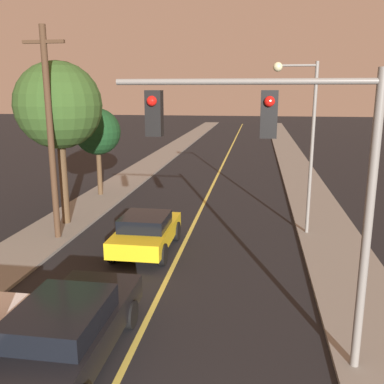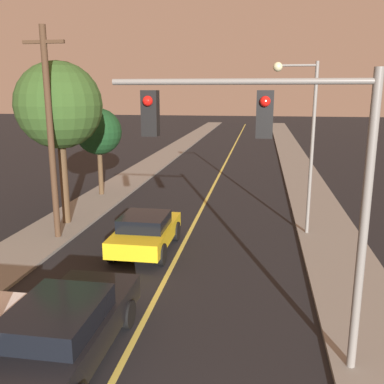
{
  "view_description": "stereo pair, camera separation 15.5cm",
  "coord_description": "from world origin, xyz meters",
  "px_view_note": "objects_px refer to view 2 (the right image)",
  "views": [
    {
      "loc": [
        2.66,
        -4.0,
        5.79
      ],
      "look_at": [
        0.0,
        13.5,
        1.6
      ],
      "focal_mm": 40.0,
      "sensor_mm": 36.0,
      "label": 1
    },
    {
      "loc": [
        2.81,
        -3.97,
        5.79
      ],
      "look_at": [
        0.0,
        13.5,
        1.6
      ],
      "focal_mm": 40.0,
      "sensor_mm": 36.0,
      "label": 2
    }
  ],
  "objects_px": {
    "car_near_lane_front": "(62,331)",
    "utility_pole_left": "(50,132)",
    "car_near_lane_second": "(146,231)",
    "tree_left_near": "(59,106)",
    "streetlamp_right": "(303,125)",
    "tree_left_far": "(99,132)",
    "traffic_signal_mast": "(281,159)"
  },
  "relations": [
    {
      "from": "streetlamp_right",
      "to": "tree_left_far",
      "type": "xyz_separation_m",
      "value": [
        -10.37,
        5.08,
        -0.87
      ]
    },
    {
      "from": "car_near_lane_second",
      "to": "utility_pole_left",
      "type": "distance_m",
      "value": 5.24
    },
    {
      "from": "traffic_signal_mast",
      "to": "car_near_lane_second",
      "type": "bearing_deg",
      "value": 126.17
    },
    {
      "from": "utility_pole_left",
      "to": "tree_left_near",
      "type": "relative_size",
      "value": 1.16
    },
    {
      "from": "streetlamp_right",
      "to": "utility_pole_left",
      "type": "height_order",
      "value": "utility_pole_left"
    },
    {
      "from": "tree_left_far",
      "to": "traffic_signal_mast",
      "type": "bearing_deg",
      "value": -56.67
    },
    {
      "from": "traffic_signal_mast",
      "to": "streetlamp_right",
      "type": "bearing_deg",
      "value": 82.38
    },
    {
      "from": "utility_pole_left",
      "to": "traffic_signal_mast",
      "type": "bearing_deg",
      "value": -39.34
    },
    {
      "from": "car_near_lane_front",
      "to": "utility_pole_left",
      "type": "xyz_separation_m",
      "value": [
        -3.81,
        7.5,
        3.5
      ]
    },
    {
      "from": "car_near_lane_second",
      "to": "traffic_signal_mast",
      "type": "height_order",
      "value": "traffic_signal_mast"
    },
    {
      "from": "car_near_lane_front",
      "to": "utility_pole_left",
      "type": "distance_m",
      "value": 9.11
    },
    {
      "from": "utility_pole_left",
      "to": "streetlamp_right",
      "type": "bearing_deg",
      "value": 12.46
    },
    {
      "from": "tree_left_near",
      "to": "car_near_lane_front",
      "type": "bearing_deg",
      "value": -65.3
    },
    {
      "from": "car_near_lane_second",
      "to": "streetlamp_right",
      "type": "relative_size",
      "value": 0.6
    },
    {
      "from": "car_near_lane_front",
      "to": "car_near_lane_second",
      "type": "xyz_separation_m",
      "value": [
        -0.0,
        6.83,
        -0.02
      ]
    },
    {
      "from": "car_near_lane_front",
      "to": "utility_pole_left",
      "type": "bearing_deg",
      "value": 116.95
    },
    {
      "from": "utility_pole_left",
      "to": "car_near_lane_front",
      "type": "bearing_deg",
      "value": -63.05
    },
    {
      "from": "car_near_lane_front",
      "to": "tree_left_near",
      "type": "relative_size",
      "value": 0.75
    },
    {
      "from": "utility_pole_left",
      "to": "car_near_lane_second",
      "type": "bearing_deg",
      "value": -10.01
    },
    {
      "from": "car_near_lane_front",
      "to": "streetlamp_right",
      "type": "xyz_separation_m",
      "value": [
        5.66,
        9.59,
        3.7
      ]
    },
    {
      "from": "car_near_lane_front",
      "to": "tree_left_far",
      "type": "distance_m",
      "value": 15.67
    },
    {
      "from": "car_near_lane_second",
      "to": "utility_pole_left",
      "type": "relative_size",
      "value": 0.5
    },
    {
      "from": "streetlamp_right",
      "to": "car_near_lane_second",
      "type": "bearing_deg",
      "value": -153.96
    },
    {
      "from": "tree_left_near",
      "to": "tree_left_far",
      "type": "xyz_separation_m",
      "value": [
        -0.41,
        5.32,
        -1.57
      ]
    },
    {
      "from": "streetlamp_right",
      "to": "tree_left_far",
      "type": "height_order",
      "value": "streetlamp_right"
    },
    {
      "from": "utility_pole_left",
      "to": "tree_left_far",
      "type": "relative_size",
      "value": 1.67
    },
    {
      "from": "car_near_lane_front",
      "to": "utility_pole_left",
      "type": "relative_size",
      "value": 0.64
    },
    {
      "from": "car_near_lane_front",
      "to": "utility_pole_left",
      "type": "height_order",
      "value": "utility_pole_left"
    },
    {
      "from": "tree_left_far",
      "to": "tree_left_near",
      "type": "bearing_deg",
      "value": -85.61
    },
    {
      "from": "utility_pole_left",
      "to": "tree_left_near",
      "type": "xyz_separation_m",
      "value": [
        -0.49,
        1.86,
        0.9
      ]
    },
    {
      "from": "utility_pole_left",
      "to": "tree_left_near",
      "type": "bearing_deg",
      "value": 104.79
    },
    {
      "from": "car_near_lane_front",
      "to": "tree_left_near",
      "type": "distance_m",
      "value": 11.2
    }
  ]
}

